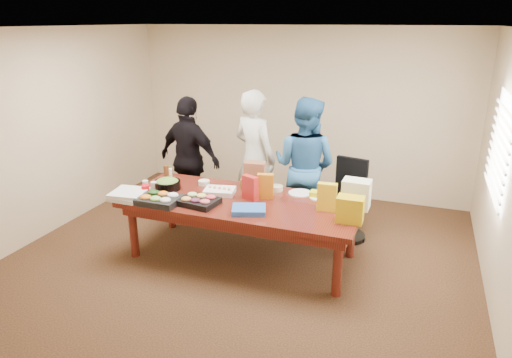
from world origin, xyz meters
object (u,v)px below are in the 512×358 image
at_px(office_chair, 348,203).
at_px(person_right, 304,166).
at_px(conference_table, 242,229).
at_px(salad_bowl, 167,185).
at_px(sheet_cake, 220,191).
at_px(person_center, 255,158).

relative_size(office_chair, person_right, 0.55).
bearing_deg(conference_table, salad_bowl, 178.49).
relative_size(conference_table, person_right, 1.51).
bearing_deg(person_right, office_chair, -175.71).
bearing_deg(salad_bowl, office_chair, 23.15).
relative_size(sheet_cake, salad_bowl, 1.11).
bearing_deg(sheet_cake, conference_table, -28.29).
height_order(person_right, sheet_cake, person_right).
distance_m(conference_table, person_center, 1.23).
bearing_deg(person_center, office_chair, -161.95).
height_order(person_center, salad_bowl, person_center).
relative_size(person_center, person_right, 1.03).
xyz_separation_m(person_center, salad_bowl, (-0.80, -1.03, -0.15)).
bearing_deg(office_chair, salad_bowl, -144.95).
height_order(conference_table, person_center, person_center).
height_order(office_chair, salad_bowl, office_chair).
distance_m(conference_table, sheet_cake, 0.54).
relative_size(office_chair, salad_bowl, 3.09).
bearing_deg(sheet_cake, person_center, 71.72).
bearing_deg(person_center, salad_bowl, 75.57).
xyz_separation_m(conference_table, person_center, (-0.23, 1.06, 0.58)).
distance_m(person_center, person_right, 0.73).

